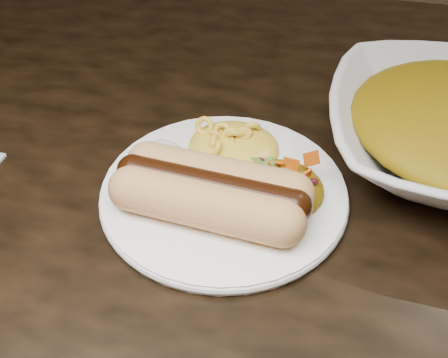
# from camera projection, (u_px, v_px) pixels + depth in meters

# --- Properties ---
(table) EXTENTS (1.60, 0.90, 0.75)m
(table) POSITION_uv_depth(u_px,v_px,m) (176.00, 209.00, 0.62)
(table) COLOR black
(table) RESTS_ON floor
(plate) EXTENTS (0.27, 0.27, 0.01)m
(plate) POSITION_uv_depth(u_px,v_px,m) (224.00, 191.00, 0.50)
(plate) COLOR white
(plate) RESTS_ON table
(hotdog) EXTENTS (0.15, 0.08, 0.04)m
(hotdog) POSITION_uv_depth(u_px,v_px,m) (211.00, 191.00, 0.46)
(hotdog) COLOR #F2C069
(hotdog) RESTS_ON plate
(mac_and_cheese) EXTENTS (0.12, 0.11, 0.04)m
(mac_and_cheese) POSITION_uv_depth(u_px,v_px,m) (234.00, 136.00, 0.53)
(mac_and_cheese) COLOR yellow
(mac_and_cheese) RESTS_ON plate
(sour_cream) EXTENTS (0.05, 0.05, 0.03)m
(sour_cream) POSITION_uv_depth(u_px,v_px,m) (160.00, 153.00, 0.51)
(sour_cream) COLOR white
(sour_cream) RESTS_ON plate
(taco_salad) EXTENTS (0.08, 0.08, 0.04)m
(taco_salad) POSITION_uv_depth(u_px,v_px,m) (280.00, 182.00, 0.48)
(taco_salad) COLOR #B35600
(taco_salad) RESTS_ON plate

